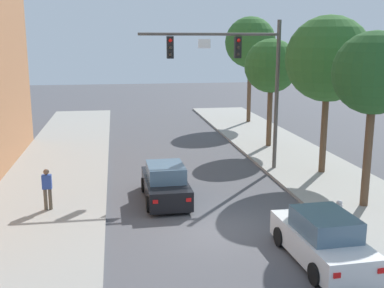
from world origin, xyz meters
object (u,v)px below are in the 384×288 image
(street_tree_second, at_px, (328,59))
(street_tree_third, at_px, (271,66))
(traffic_signal_mast, at_px, (239,67))
(pedestrian_sidewalk_left_walker, at_px, (47,187))
(street_tree_farthest, at_px, (250,43))
(street_tree_nearest, at_px, (374,74))
(fire_hydrant, at_px, (339,209))
(car_lead_black, at_px, (165,184))
(car_following_white, at_px, (322,240))

(street_tree_second, bearing_deg, street_tree_third, 96.49)
(traffic_signal_mast, height_order, street_tree_third, traffic_signal_mast)
(traffic_signal_mast, distance_m, pedestrian_sidewalk_left_walker, 10.85)
(pedestrian_sidewalk_left_walker, distance_m, street_tree_farthest, 23.81)
(traffic_signal_mast, xyz_separation_m, street_tree_nearest, (3.67, -6.16, 0.04))
(fire_hydrant, bearing_deg, pedestrian_sidewalk_left_walker, 165.74)
(car_lead_black, height_order, pedestrian_sidewalk_left_walker, pedestrian_sidewalk_left_walker)
(pedestrian_sidewalk_left_walker, relative_size, street_tree_nearest, 0.24)
(car_lead_black, bearing_deg, street_tree_third, 50.14)
(fire_hydrant, height_order, street_tree_farthest, street_tree_farthest)
(street_tree_second, bearing_deg, street_tree_farthest, 87.94)
(pedestrian_sidewalk_left_walker, bearing_deg, street_tree_nearest, -6.99)
(pedestrian_sidewalk_left_walker, bearing_deg, car_following_white, -32.92)
(street_tree_farthest, bearing_deg, car_following_white, -100.83)
(pedestrian_sidewalk_left_walker, bearing_deg, traffic_signal_mast, 27.67)
(car_following_white, xyz_separation_m, street_tree_nearest, (3.69, 4.17, 4.68))
(traffic_signal_mast, distance_m, street_tree_third, 6.19)
(traffic_signal_mast, bearing_deg, street_tree_nearest, -59.23)
(traffic_signal_mast, height_order, car_following_white, traffic_signal_mast)
(car_following_white, relative_size, street_tree_nearest, 0.63)
(car_lead_black, relative_size, street_tree_farthest, 0.51)
(car_lead_black, height_order, street_tree_farthest, street_tree_farthest)
(street_tree_nearest, bearing_deg, street_tree_farthest, 87.17)
(car_lead_black, bearing_deg, street_tree_farthest, 64.06)
(traffic_signal_mast, relative_size, street_tree_nearest, 1.09)
(car_lead_black, xyz_separation_m, street_tree_nearest, (7.78, -2.31, 4.68))
(traffic_signal_mast, bearing_deg, street_tree_third, 56.59)
(car_following_white, bearing_deg, street_tree_third, 77.53)
(car_following_white, bearing_deg, street_tree_second, 65.68)
(pedestrian_sidewalk_left_walker, distance_m, fire_hydrant, 11.17)
(street_tree_second, xyz_separation_m, street_tree_farthest, (0.55, 15.38, 0.74))
(traffic_signal_mast, height_order, street_tree_second, street_tree_second)
(street_tree_nearest, xyz_separation_m, street_tree_third, (-0.26, 11.32, -0.29))
(traffic_signal_mast, xyz_separation_m, street_tree_second, (4.12, -1.16, 0.41))
(car_following_white, relative_size, fire_hydrant, 5.98)
(street_tree_second, relative_size, street_tree_farthest, 0.92)
(traffic_signal_mast, xyz_separation_m, car_lead_black, (-4.11, -3.85, -4.64))
(street_tree_nearest, distance_m, street_tree_third, 11.33)
(car_lead_black, xyz_separation_m, street_tree_second, (8.24, 2.69, 5.05))
(traffic_signal_mast, relative_size, pedestrian_sidewalk_left_walker, 4.57)
(car_following_white, relative_size, street_tree_farthest, 0.51)
(traffic_signal_mast, distance_m, street_tree_nearest, 7.17)
(street_tree_nearest, bearing_deg, fire_hydrant, -144.12)
(car_lead_black, bearing_deg, street_tree_second, 18.07)
(traffic_signal_mast, bearing_deg, fire_hydrant, -74.92)
(street_tree_second, xyz_separation_m, street_tree_third, (-0.72, 6.32, -0.66))
(street_tree_second, bearing_deg, fire_hydrant, -108.97)
(car_following_white, distance_m, street_tree_second, 11.26)
(car_following_white, height_order, pedestrian_sidewalk_left_walker, pedestrian_sidewalk_left_walker)
(fire_hydrant, relative_size, street_tree_farthest, 0.09)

